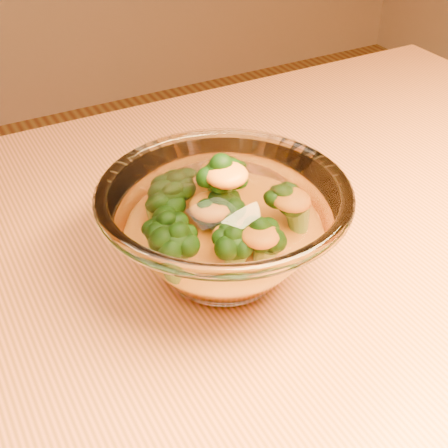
# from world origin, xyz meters

# --- Properties ---
(table) EXTENTS (1.20, 0.80, 0.75)m
(table) POSITION_xyz_m (0.00, 0.00, 0.65)
(table) COLOR #C6653B
(table) RESTS_ON ground
(glass_bowl) EXTENTS (0.21, 0.21, 0.09)m
(glass_bowl) POSITION_xyz_m (0.05, 0.04, 0.80)
(glass_bowl) COLOR white
(glass_bowl) RESTS_ON table
(cheese_sauce) EXTENTS (0.12, 0.12, 0.03)m
(cheese_sauce) POSITION_xyz_m (0.05, 0.04, 0.78)
(cheese_sauce) COLOR orange
(cheese_sauce) RESTS_ON glass_bowl
(broccoli_heap) EXTENTS (0.14, 0.13, 0.08)m
(broccoli_heap) POSITION_xyz_m (0.04, 0.05, 0.81)
(broccoli_heap) COLOR black
(broccoli_heap) RESTS_ON cheese_sauce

